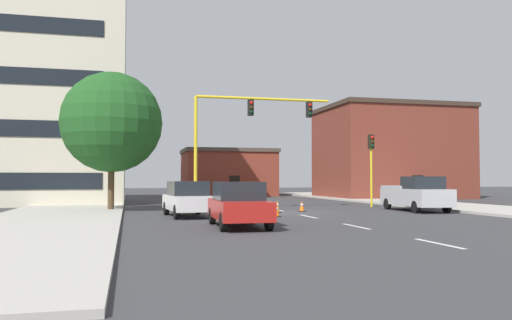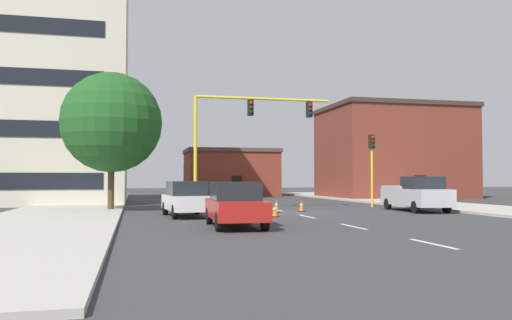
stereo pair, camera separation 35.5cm
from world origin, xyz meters
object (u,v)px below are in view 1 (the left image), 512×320
at_px(pickup_truck_silver, 416,194).
at_px(traffic_cone_roadside_a, 302,206).
at_px(tree_left_near, 112,122).
at_px(traffic_cone_roadside_b, 277,211).
at_px(sedan_red_near_left, 239,204).
at_px(sedan_white_mid_left, 188,199).
at_px(traffic_light_pole_right, 371,154).
at_px(traffic_signal_gantry, 216,172).
at_px(traffic_cone_roadside_c, 277,206).

height_order(pickup_truck_silver, traffic_cone_roadside_a, pickup_truck_silver).
bearing_deg(tree_left_near, traffic_cone_roadside_b, -37.79).
xyz_separation_m(sedan_red_near_left, sedan_white_mid_left, (-1.27, 6.04, 0.00)).
xyz_separation_m(pickup_truck_silver, traffic_cone_roadside_a, (-6.49, 1.25, -0.67)).
distance_m(traffic_light_pole_right, tree_left_near, 16.71).
distance_m(traffic_signal_gantry, sedan_red_near_left, 11.03).
bearing_deg(traffic_signal_gantry, traffic_light_pole_right, 5.64).
height_order(pickup_truck_silver, traffic_cone_roadside_b, pickup_truck_silver).
bearing_deg(traffic_cone_roadside_c, traffic_signal_gantry, 132.37).
xyz_separation_m(sedan_red_near_left, traffic_cone_roadside_b, (2.92, 4.84, -0.58)).
distance_m(traffic_light_pole_right, traffic_cone_roadside_c, 9.37).
distance_m(pickup_truck_silver, traffic_cone_roadside_a, 6.65).
relative_size(traffic_cone_roadside_a, traffic_cone_roadside_c, 0.86).
height_order(tree_left_near, traffic_cone_roadside_a, tree_left_near).
relative_size(traffic_light_pole_right, sedan_white_mid_left, 1.03).
distance_m(traffic_signal_gantry, traffic_cone_roadside_b, 6.69).
bearing_deg(traffic_cone_roadside_b, pickup_truck_silver, 14.95).
bearing_deg(pickup_truck_silver, traffic_light_pole_right, 95.36).
bearing_deg(traffic_signal_gantry, tree_left_near, 178.77).
bearing_deg(traffic_cone_roadside_b, traffic_cone_roadside_a, 55.06).
bearing_deg(sedan_red_near_left, traffic_cone_roadside_a, 57.19).
xyz_separation_m(sedan_red_near_left, traffic_cone_roadside_a, (5.49, 8.51, -0.59)).
xyz_separation_m(pickup_truck_silver, traffic_cone_roadside_c, (-8.18, 0.49, -0.63)).
height_order(traffic_light_pole_right, sedan_red_near_left, traffic_light_pole_right).
relative_size(traffic_signal_gantry, traffic_cone_roadside_b, 14.74).
distance_m(sedan_white_mid_left, traffic_cone_roadside_b, 4.40).
relative_size(traffic_signal_gantry, pickup_truck_silver, 1.67).
relative_size(traffic_signal_gantry, traffic_cone_roadside_a, 15.08).
bearing_deg(traffic_signal_gantry, sedan_white_mid_left, -114.07).
height_order(pickup_truck_silver, sedan_red_near_left, pickup_truck_silver).
xyz_separation_m(tree_left_near, pickup_truck_silver, (17.06, -3.78, -4.11)).
xyz_separation_m(tree_left_near, traffic_cone_roadside_a, (10.56, -2.53, -4.78)).
height_order(traffic_signal_gantry, pickup_truck_silver, traffic_signal_gantry).
relative_size(traffic_signal_gantry, sedan_red_near_left, 2.03).
height_order(sedan_red_near_left, traffic_cone_roadside_a, sedan_red_near_left).
relative_size(tree_left_near, traffic_cone_roadside_b, 12.68).
height_order(traffic_signal_gantry, traffic_cone_roadside_c, traffic_signal_gantry).
xyz_separation_m(traffic_signal_gantry, traffic_cone_roadside_b, (2.01, -6.07, -1.95)).
distance_m(sedan_white_mid_left, traffic_cone_roadside_c, 5.37).
distance_m(traffic_signal_gantry, pickup_truck_silver, 11.73).
bearing_deg(pickup_truck_silver, sedan_white_mid_left, -174.74).
bearing_deg(traffic_cone_roadside_c, traffic_light_pole_right, 28.58).
relative_size(tree_left_near, pickup_truck_silver, 1.44).
height_order(sedan_white_mid_left, traffic_cone_roadside_b, sedan_white_mid_left).
relative_size(traffic_cone_roadside_a, traffic_cone_roadside_b, 0.98).
bearing_deg(sedan_white_mid_left, traffic_cone_roadside_c, 18.62).
relative_size(tree_left_near, traffic_cone_roadside_c, 11.18).
relative_size(traffic_signal_gantry, sedan_white_mid_left, 1.99).
xyz_separation_m(traffic_cone_roadside_a, traffic_cone_roadside_b, (-2.57, -3.67, 0.01)).
xyz_separation_m(traffic_signal_gantry, sedan_white_mid_left, (-2.18, -4.87, -1.37)).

